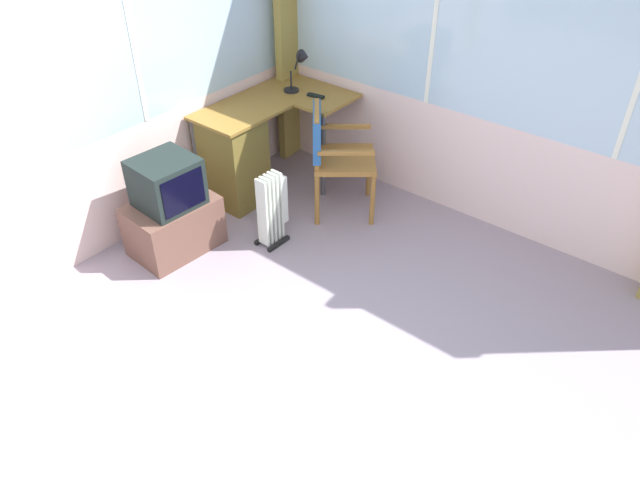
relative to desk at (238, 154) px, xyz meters
The scene contains 10 objects.
ground 2.39m from the desk, 126.80° to the right, with size 5.76×5.35×0.06m, color gray.
north_window_panel 1.70m from the desk, 167.07° to the left, with size 4.76×0.07×2.63m.
east_window_panel 2.31m from the desk, 61.92° to the right, with size 0.07×4.35×2.63m.
curtain_corner 1.23m from the desk, 12.46° to the left, with size 0.28×0.07×2.53m, color olive.
desk is the anchor object (origin of this frame).
desk_lamp 0.91m from the desk, ahead, with size 0.23×0.19×0.35m.
tv_remote 0.81m from the desk, 24.26° to the right, with size 0.04×0.15×0.02m, color black.
wooden_armchair 0.79m from the desk, 65.08° to the right, with size 0.67×0.68×0.90m.
tv_on_stand 0.84m from the desk, behind, with size 0.67×0.48×0.76m.
space_heater 0.72m from the desk, 114.40° to the right, with size 0.26×0.17×0.60m.
Camera 1 is at (-1.62, -1.42, 2.83)m, focal length 33.85 mm.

